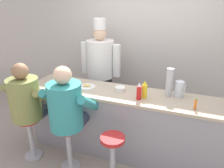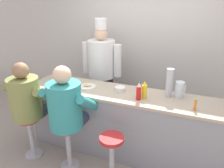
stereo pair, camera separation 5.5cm
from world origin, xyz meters
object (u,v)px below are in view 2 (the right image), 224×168
(mustard_bottle_yellow, at_px, (144,90))
(cup_stack_steel, at_px, (169,83))
(breakfast_plate, at_px, (87,86))
(water_pitcher_clear, at_px, (179,90))
(ketchup_bottle_red, at_px, (139,92))
(cereal_bowl, at_px, (120,89))
(diner_seated_olive, at_px, (27,100))
(hot_sauce_bottle_orange, at_px, (195,105))
(coffee_mug_white, at_px, (58,80))
(diner_seated_teal, at_px, (67,107))
(empty_stool_round, at_px, (112,151))
(cook_in_whites_near, at_px, (102,68))

(mustard_bottle_yellow, bearing_deg, cup_stack_steel, 29.13)
(cup_stack_steel, bearing_deg, breakfast_plate, -174.28)
(breakfast_plate, xyz_separation_m, cup_stack_steel, (1.15, 0.11, 0.18))
(mustard_bottle_yellow, bearing_deg, water_pitcher_clear, 25.05)
(water_pitcher_clear, bearing_deg, ketchup_bottle_red, -150.14)
(ketchup_bottle_red, distance_m, cereal_bowl, 0.36)
(mustard_bottle_yellow, xyz_separation_m, diner_seated_olive, (-1.50, -0.50, -0.19))
(hot_sauce_bottle_orange, height_order, cup_stack_steel, cup_stack_steel)
(ketchup_bottle_red, distance_m, hot_sauce_bottle_orange, 0.69)
(mustard_bottle_yellow, xyz_separation_m, coffee_mug_white, (-1.36, 0.03, -0.07))
(breakfast_plate, bearing_deg, diner_seated_teal, -90.99)
(water_pitcher_clear, bearing_deg, coffee_mug_white, -174.82)
(mustard_bottle_yellow, height_order, diner_seated_olive, diner_seated_olive)
(coffee_mug_white, relative_size, empty_stool_round, 0.19)
(mustard_bottle_yellow, relative_size, water_pitcher_clear, 1.11)
(ketchup_bottle_red, height_order, hot_sauce_bottle_orange, ketchup_bottle_red)
(hot_sauce_bottle_orange, relative_size, cook_in_whites_near, 0.07)
(diner_seated_teal, xyz_separation_m, empty_stool_round, (0.63, -0.04, -0.47))
(water_pitcher_clear, bearing_deg, cereal_bowl, -172.72)
(hot_sauce_bottle_orange, xyz_separation_m, breakfast_plate, (-1.49, 0.15, -0.05))
(empty_stool_round, xyz_separation_m, cook_in_whites_near, (-0.73, 1.34, 0.60))
(ketchup_bottle_red, xyz_separation_m, diner_seated_olive, (-1.44, -0.42, -0.18))
(cereal_bowl, bearing_deg, diner_seated_teal, -130.49)
(ketchup_bottle_red, relative_size, mustard_bottle_yellow, 0.98)
(hot_sauce_bottle_orange, height_order, cook_in_whites_near, cook_in_whites_near)
(water_pitcher_clear, bearing_deg, hot_sauce_bottle_orange, -55.25)
(breakfast_plate, height_order, cook_in_whites_near, cook_in_whites_near)
(cup_stack_steel, relative_size, cook_in_whites_near, 0.21)
(cereal_bowl, height_order, cup_stack_steel, cup_stack_steel)
(breakfast_plate, bearing_deg, cereal_bowl, 5.79)
(diner_seated_teal, bearing_deg, diner_seated_olive, -179.87)
(cereal_bowl, xyz_separation_m, cup_stack_steel, (0.65, 0.06, 0.16))
(cereal_bowl, distance_m, cup_stack_steel, 0.68)
(water_pitcher_clear, bearing_deg, diner_seated_teal, -151.82)
(coffee_mug_white, bearing_deg, breakfast_plate, 1.27)
(hot_sauce_bottle_orange, distance_m, diner_seated_olive, 2.16)
(breakfast_plate, relative_size, cereal_bowl, 1.72)
(empty_stool_round, height_order, cook_in_whites_near, cook_in_whites_near)
(mustard_bottle_yellow, relative_size, diner_seated_teal, 0.16)
(breakfast_plate, height_order, empty_stool_round, breakfast_plate)
(ketchup_bottle_red, relative_size, cereal_bowl, 1.60)
(water_pitcher_clear, xyz_separation_m, cup_stack_steel, (-0.13, -0.04, 0.09))
(cup_stack_steel, bearing_deg, ketchup_bottle_red, -145.37)
(ketchup_bottle_red, height_order, empty_stool_round, ketchup_bottle_red)
(cook_in_whites_near, bearing_deg, diner_seated_teal, -85.43)
(breakfast_plate, distance_m, empty_stool_round, 1.01)
(hot_sauce_bottle_orange, distance_m, cup_stack_steel, 0.45)
(diner_seated_olive, distance_m, empty_stool_round, 1.34)
(cup_stack_steel, distance_m, cook_in_whites_near, 1.43)
(cook_in_whites_near, bearing_deg, mustard_bottle_yellow, -39.86)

